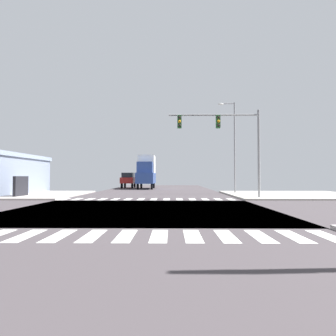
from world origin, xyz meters
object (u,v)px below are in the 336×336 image
Objects in this scene: street_lamp at (233,140)px; box_truck_queued_1 at (146,171)px; suv_nearside_1 at (129,179)px; traffic_signal_mast at (224,133)px.

street_lamp is 1.30× the size of box_truck_queued_1.
box_truck_queued_1 is (-9.88, 13.02, -2.92)m from street_lamp.
box_truck_queued_1 is at bearing 136.58° from suv_nearside_1.
traffic_signal_mast is 21.53m from box_truck_queued_1.
traffic_signal_mast is 25.46m from suv_nearside_1.
traffic_signal_mast is 1.01× the size of box_truck_queued_1.
suv_nearside_1 is (-10.85, 22.71, -3.86)m from traffic_signal_mast.
traffic_signal_mast reaches higher than suv_nearside_1.
street_lamp is at bearing 127.18° from box_truck_queued_1.
traffic_signal_mast is 7.15m from street_lamp.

